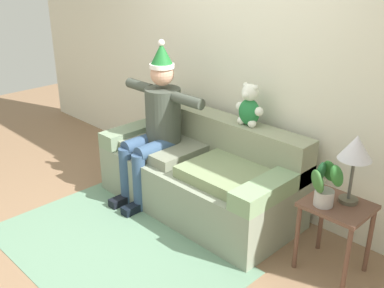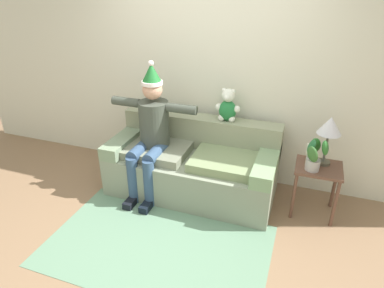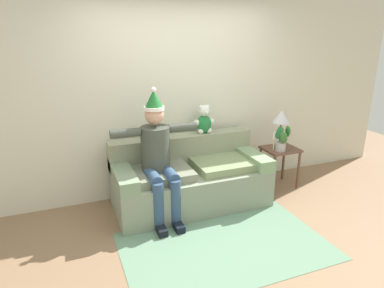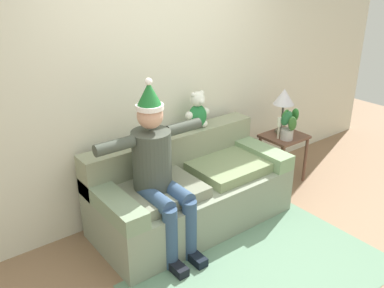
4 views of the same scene
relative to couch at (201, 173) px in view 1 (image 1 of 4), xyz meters
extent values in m
plane|color=#89694D|center=(0.00, -1.02, -0.34)|extent=(10.00, 10.00, 0.00)
cube|color=beige|center=(0.00, 0.53, 1.01)|extent=(7.00, 0.10, 2.70)
cube|color=gray|center=(0.00, -0.05, -0.10)|extent=(1.92, 0.88, 0.47)
cube|color=gray|center=(0.00, 0.28, 0.31)|extent=(1.92, 0.24, 0.37)
cube|color=gray|center=(-0.85, -0.05, 0.20)|extent=(0.22, 0.88, 0.15)
cube|color=gray|center=(0.85, -0.05, 0.20)|extent=(0.22, 0.88, 0.15)
cube|color=gray|center=(-0.43, -0.10, 0.18)|extent=(0.77, 0.62, 0.10)
cube|color=gray|center=(0.43, -0.10, 0.18)|extent=(0.77, 0.62, 0.10)
cylinder|color=#40473D|center=(-0.45, -0.07, 0.49)|extent=(0.34, 0.34, 0.52)
sphere|color=tan|center=(-0.45, -0.07, 0.89)|extent=(0.22, 0.22, 0.22)
cylinder|color=white|center=(-0.45, -0.07, 0.97)|extent=(0.23, 0.23, 0.04)
cone|color=#1B6729|center=(-0.45, -0.07, 1.08)|extent=(0.21, 0.21, 0.20)
sphere|color=white|center=(-0.45, -0.07, 1.18)|extent=(0.06, 0.06, 0.06)
cylinder|color=#334C6D|center=(-0.55, -0.27, 0.23)|extent=(0.14, 0.40, 0.14)
cylinder|color=#334C6D|center=(-0.55, -0.47, -0.05)|extent=(0.13, 0.13, 0.57)
cube|color=black|center=(-0.55, -0.55, -0.30)|extent=(0.10, 0.24, 0.08)
cylinder|color=#334C6D|center=(-0.35, -0.27, 0.23)|extent=(0.14, 0.40, 0.14)
cylinder|color=#334C6D|center=(-0.35, -0.47, -0.05)|extent=(0.13, 0.13, 0.57)
cube|color=black|center=(-0.35, -0.55, -0.30)|extent=(0.10, 0.24, 0.08)
cylinder|color=#40473D|center=(-0.79, -0.07, 0.71)|extent=(0.34, 0.10, 0.10)
cylinder|color=#40473D|center=(-0.11, -0.07, 0.71)|extent=(0.34, 0.10, 0.10)
ellipsoid|color=#23773B|center=(0.31, 0.28, 0.62)|extent=(0.20, 0.16, 0.24)
sphere|color=silver|center=(0.31, 0.28, 0.80)|extent=(0.15, 0.15, 0.15)
sphere|color=silver|center=(0.31, 0.22, 0.79)|extent=(0.07, 0.07, 0.07)
sphere|color=silver|center=(0.26, 0.28, 0.85)|extent=(0.05, 0.05, 0.05)
sphere|color=silver|center=(0.37, 0.28, 0.85)|extent=(0.05, 0.05, 0.05)
sphere|color=silver|center=(0.21, 0.28, 0.65)|extent=(0.08, 0.08, 0.08)
sphere|color=silver|center=(0.25, 0.25, 0.54)|extent=(0.08, 0.08, 0.08)
sphere|color=silver|center=(0.42, 0.28, 0.65)|extent=(0.08, 0.08, 0.08)
sphere|color=silver|center=(0.37, 0.25, 0.54)|extent=(0.08, 0.08, 0.08)
cube|color=brown|center=(1.37, 0.01, 0.22)|extent=(0.47, 0.41, 0.03)
cylinder|color=brown|center=(1.17, -0.16, -0.07)|extent=(0.04, 0.04, 0.54)
cylinder|color=brown|center=(1.57, -0.16, -0.07)|extent=(0.04, 0.04, 0.54)
cylinder|color=brown|center=(1.17, 0.19, -0.07)|extent=(0.04, 0.04, 0.54)
cylinder|color=brown|center=(1.57, 0.19, -0.07)|extent=(0.04, 0.04, 0.54)
cylinder|color=#504B3B|center=(1.40, 0.10, 0.25)|extent=(0.14, 0.14, 0.03)
cylinder|color=#505049|center=(1.40, 0.10, 0.42)|extent=(0.02, 0.02, 0.31)
cone|color=silver|center=(1.40, 0.10, 0.67)|extent=(0.24, 0.24, 0.18)
cylinder|color=#B0AAA7|center=(1.30, -0.08, 0.30)|extent=(0.14, 0.14, 0.12)
ellipsoid|color=#2A6C2B|center=(1.38, -0.10, 0.51)|extent=(0.11, 0.17, 0.21)
ellipsoid|color=#296B2A|center=(1.30, -0.03, 0.49)|extent=(0.12, 0.12, 0.20)
ellipsoid|color=#246337|center=(1.26, -0.09, 0.49)|extent=(0.12, 0.16, 0.21)
ellipsoid|color=#34672D|center=(1.28, -0.16, 0.45)|extent=(0.16, 0.10, 0.21)
cylinder|color=beige|center=(1.24, -0.01, 0.31)|extent=(0.02, 0.02, 0.15)
cylinder|color=white|center=(1.24, -0.01, 0.43)|extent=(0.04, 0.04, 0.10)
cube|color=slate|center=(0.00, -1.04, -0.33)|extent=(2.12, 1.31, 0.01)
camera|label=1|loc=(2.66, -2.75, 1.91)|focal=42.33mm
camera|label=2|loc=(1.15, -3.24, 1.99)|focal=31.42mm
camera|label=3|loc=(-1.44, -3.76, 1.79)|focal=32.13mm
camera|label=4|loc=(-2.15, -2.84, 2.04)|focal=39.07mm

